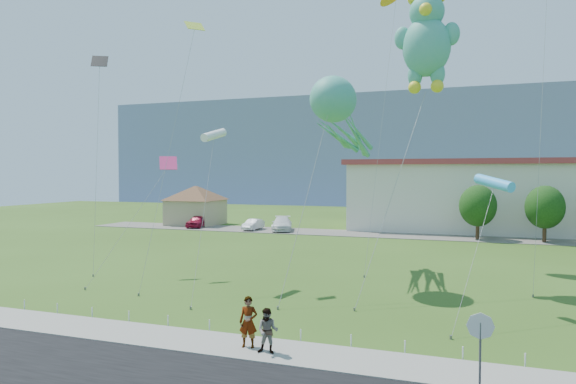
{
  "coord_description": "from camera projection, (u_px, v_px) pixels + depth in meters",
  "views": [
    {
      "loc": [
        9.13,
        -20.14,
        6.57
      ],
      "look_at": [
        -0.81,
        8.0,
        5.51
      ],
      "focal_mm": 32.0,
      "sensor_mm": 36.0,
      "label": 1
    }
  ],
  "objects": [
    {
      "name": "stop_sign",
      "position": [
        480.0,
        334.0,
        15.06
      ],
      "size": [
        0.8,
        0.07,
        2.5
      ],
      "color": "slate",
      "rests_on": "ground"
    },
    {
      "name": "teddy_bear_kite",
      "position": [
        427.0,
        39.0,
        30.51
      ],
      "size": [
        4.57,
        9.08,
        17.44
      ],
      "color": "teal",
      "rests_on": "ground"
    },
    {
      "name": "small_kite_pink",
      "position": [
        161.0,
        174.0,
        32.74
      ],
      "size": [
        2.77,
        6.09,
        7.7
      ],
      "color": "#F2357B",
      "rests_on": "ground"
    },
    {
      "name": "octopus_kite",
      "position": [
        338.0,
        114.0,
        31.4
      ],
      "size": [
        2.72,
        13.21,
        12.33
      ],
      "color": "teal",
      "rests_on": "ground"
    },
    {
      "name": "tree_mid",
      "position": [
        545.0,
        207.0,
        48.85
      ],
      "size": [
        3.6,
        3.6,
        5.47
      ],
      "color": "#3F2B19",
      "rests_on": "ground"
    },
    {
      "name": "parked_car_white",
      "position": [
        282.0,
        224.0,
        58.78
      ],
      "size": [
        3.67,
        5.73,
        1.54
      ],
      "primitive_type": "imported",
      "rotation": [
        0.0,
        0.0,
        0.31
      ],
      "color": "white",
      "rests_on": "parking_strip"
    },
    {
      "name": "parked_car_silver",
      "position": [
        253.0,
        224.0,
        59.54
      ],
      "size": [
        1.42,
        3.82,
        1.25
      ],
      "primitive_type": "imported",
      "rotation": [
        0.0,
        0.0,
        -0.03
      ],
      "color": "silver",
      "rests_on": "parking_strip"
    },
    {
      "name": "hill_ridge",
      "position": [
        432.0,
        151.0,
        134.89
      ],
      "size": [
        160.0,
        50.0,
        25.0
      ],
      "primitive_type": "cube",
      "color": "slate",
      "rests_on": "ground"
    },
    {
      "name": "sidewalk",
      "position": [
        215.0,
        344.0,
        19.66
      ],
      "size": [
        80.0,
        2.5,
        0.1
      ],
      "primitive_type": "cube",
      "color": "gray",
      "rests_on": "ground"
    },
    {
      "name": "pedestrian_right",
      "position": [
        268.0,
        331.0,
        18.45
      ],
      "size": [
        0.86,
        0.7,
        1.63
      ],
      "primitive_type": "imported",
      "rotation": [
        0.0,
        0.0,
        0.11
      ],
      "color": "gray",
      "rests_on": "sidewalk"
    },
    {
      "name": "tree_near",
      "position": [
        478.0,
        206.0,
        50.84
      ],
      "size": [
        3.6,
        3.6,
        5.47
      ],
      "color": "#3F2B19",
      "rests_on": "ground"
    },
    {
      "name": "small_kite_white",
      "position": [
        214.0,
        136.0,
        30.59
      ],
      "size": [
        2.08,
        7.08,
        9.32
      ],
      "color": "white",
      "rests_on": "ground"
    },
    {
      "name": "rope_fence",
      "position": [
        231.0,
        328.0,
        21.02
      ],
      "size": [
        26.05,
        0.05,
        0.5
      ],
      "color": "white",
      "rests_on": "ground"
    },
    {
      "name": "parking_strip",
      "position": [
        378.0,
        234.0,
        55.23
      ],
      "size": [
        70.0,
        6.0,
        0.06
      ],
      "primitive_type": "cube",
      "color": "#59544C",
      "rests_on": "ground"
    },
    {
      "name": "pedestrian_left",
      "position": [
        248.0,
        322.0,
        19.1
      ],
      "size": [
        0.76,
        0.56,
        1.9
      ],
      "primitive_type": "imported",
      "rotation": [
        0.0,
        0.0,
        0.16
      ],
      "color": "gray",
      "rests_on": "sidewalk"
    },
    {
      "name": "parked_car_red",
      "position": [
        198.0,
        221.0,
        62.49
      ],
      "size": [
        2.11,
        4.5,
        1.49
      ],
      "primitive_type": "imported",
      "rotation": [
        0.0,
        0.0,
        0.08
      ],
      "color": "#AC1535",
      "rests_on": "parking_strip"
    },
    {
      "name": "ground",
      "position": [
        244.0,
        325.0,
        22.25
      ],
      "size": [
        160.0,
        160.0,
        0.0
      ],
      "primitive_type": "plane",
      "color": "#304E16",
      "rests_on": "ground"
    },
    {
      "name": "small_kite_yellow",
      "position": [
        188.0,
        58.0,
        31.27
      ],
      "size": [
        1.29,
        6.03,
        16.19
      ],
      "color": "#ADCC30",
      "rests_on": "ground"
    },
    {
      "name": "pavilion",
      "position": [
        196.0,
        201.0,
        65.94
      ],
      "size": [
        9.2,
        9.2,
        5.0
      ],
      "color": "tan",
      "rests_on": "ground"
    },
    {
      "name": "small_kite_cyan",
      "position": [
        494.0,
        184.0,
        24.24
      ],
      "size": [
        2.03,
        6.2,
        6.58
      ],
      "color": "#38ADFE",
      "rests_on": "ground"
    },
    {
      "name": "small_kite_black",
      "position": [
        99.0,
        86.0,
        35.76
      ],
      "size": [
        2.87,
        4.21,
        14.96
      ],
      "color": "black",
      "rests_on": "ground"
    }
  ]
}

